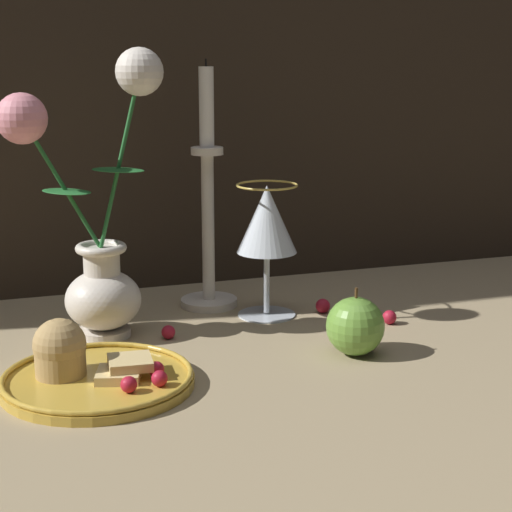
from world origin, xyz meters
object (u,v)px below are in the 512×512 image
at_px(candlestick, 208,219).
at_px(plate_with_pastries, 89,371).
at_px(wine_glass, 267,224).
at_px(apple_beside_vase, 355,326).
at_px(vase, 95,231).

bearing_deg(candlestick, plate_with_pastries, -129.07).
bearing_deg(candlestick, wine_glass, -48.11).
relative_size(candlestick, apple_beside_vase, 4.17).
xyz_separation_m(vase, wine_glass, (0.23, 0.02, -0.01)).
relative_size(wine_glass, candlestick, 0.53).
bearing_deg(wine_glass, candlestick, 131.89).
height_order(vase, candlestick, vase).
height_order(wine_glass, candlestick, candlestick).
height_order(vase, apple_beside_vase, vase).
bearing_deg(wine_glass, apple_beside_vase, -74.88).
distance_m(wine_glass, candlestick, 0.09).
relative_size(plate_with_pastries, apple_beside_vase, 2.53).
bearing_deg(vase, apple_beside_vase, -30.44).
distance_m(vase, wine_glass, 0.23).
bearing_deg(apple_beside_vase, plate_with_pastries, 179.99).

